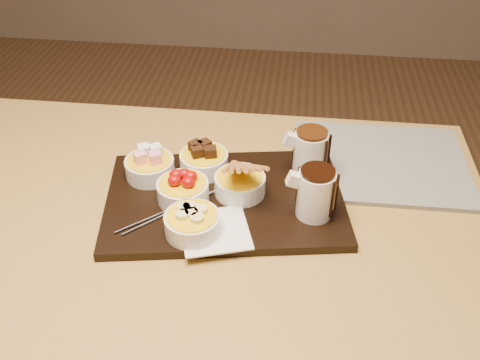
# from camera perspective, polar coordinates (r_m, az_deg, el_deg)

# --- Properties ---
(dining_table) EXTENTS (1.20, 0.80, 0.75)m
(dining_table) POSITION_cam_1_polar(r_m,az_deg,el_deg) (1.10, -6.04, -7.65)
(dining_table) COLOR #A8833E
(dining_table) RESTS_ON ground
(serving_board) EXTENTS (0.50, 0.37, 0.02)m
(serving_board) POSITION_cam_1_polar(r_m,az_deg,el_deg) (1.05, -1.63, -2.10)
(serving_board) COLOR black
(serving_board) RESTS_ON dining_table
(napkin) EXTENTS (0.15, 0.15, 0.00)m
(napkin) POSITION_cam_1_polar(r_m,az_deg,el_deg) (0.97, -2.67, -5.41)
(napkin) COLOR white
(napkin) RESTS_ON serving_board
(bowl_marshmallows) EXTENTS (0.10, 0.10, 0.04)m
(bowl_marshmallows) POSITION_cam_1_polar(r_m,az_deg,el_deg) (1.10, -9.58, 1.29)
(bowl_marshmallows) COLOR silver
(bowl_marshmallows) RESTS_ON serving_board
(bowl_cake) EXTENTS (0.10, 0.10, 0.04)m
(bowl_cake) POSITION_cam_1_polar(r_m,az_deg,el_deg) (1.10, -3.85, 1.93)
(bowl_cake) COLOR silver
(bowl_cake) RESTS_ON serving_board
(bowl_strawberries) EXTENTS (0.10, 0.10, 0.04)m
(bowl_strawberries) POSITION_cam_1_polar(r_m,az_deg,el_deg) (1.03, -6.10, -1.20)
(bowl_strawberries) COLOR silver
(bowl_strawberries) RESTS_ON serving_board
(bowl_biscotti) EXTENTS (0.10, 0.10, 0.04)m
(bowl_biscotti) POSITION_cam_1_polar(r_m,az_deg,el_deg) (1.04, -0.02, -0.51)
(bowl_biscotti) COLOR silver
(bowl_biscotti) RESTS_ON serving_board
(bowl_bananas) EXTENTS (0.10, 0.10, 0.04)m
(bowl_bananas) POSITION_cam_1_polar(r_m,az_deg,el_deg) (0.96, -5.11, -4.70)
(bowl_bananas) COLOR silver
(bowl_bananas) RESTS_ON serving_board
(pitcher_dark_chocolate) EXTENTS (0.08, 0.08, 0.09)m
(pitcher_dark_chocolate) POSITION_cam_1_polar(r_m,az_deg,el_deg) (0.98, 8.07, -1.48)
(pitcher_dark_chocolate) COLOR silver
(pitcher_dark_chocolate) RESTS_ON serving_board
(pitcher_milk_chocolate) EXTENTS (0.08, 0.08, 0.09)m
(pitcher_milk_chocolate) POSITION_cam_1_polar(r_m,az_deg,el_deg) (1.09, 7.49, 2.82)
(pitcher_milk_chocolate) COLOR silver
(pitcher_milk_chocolate) RESTS_ON serving_board
(fondue_skewers) EXTENTS (0.20, 0.21, 0.01)m
(fondue_skewers) POSITION_cam_1_polar(r_m,az_deg,el_deg) (1.02, -6.65, -2.76)
(fondue_skewers) COLOR silver
(fondue_skewers) RESTS_ON serving_board
(newspaper) EXTENTS (0.37, 0.30, 0.01)m
(newspaper) POSITION_cam_1_polar(r_m,az_deg,el_deg) (1.20, 14.65, 1.85)
(newspaper) COLOR beige
(newspaper) RESTS_ON dining_table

